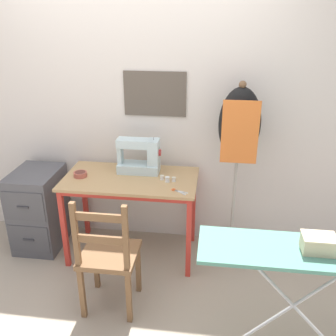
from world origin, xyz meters
The scene contains 14 objects.
ground_plane centered at (0.00, 0.00, 0.00)m, with size 14.00×14.00×0.00m, color tan.
wall_back centered at (0.00, 0.67, 1.28)m, with size 10.00×0.07×2.55m.
sewing_table centered at (0.00, 0.29, 0.67)m, with size 1.13×0.60×0.76m.
sewing_machine centered at (0.07, 0.43, 0.90)m, with size 0.37×0.17×0.33m.
fabric_bowl centered at (-0.43, 0.27, 0.78)m, with size 0.11×0.11×0.04m.
scissors centered at (0.42, 0.10, 0.76)m, with size 0.14×0.10×0.01m.
thread_spool_near_machine centered at (0.27, 0.30, 0.78)m, with size 0.04×0.04×0.04m.
thread_spool_mid_table centered at (0.32, 0.26, 0.78)m, with size 0.04×0.04×0.04m.
thread_spool_far_edge centered at (0.37, 0.28, 0.78)m, with size 0.04×0.04×0.04m.
wooden_chair centered at (-0.02, -0.38, 0.45)m, with size 0.40×0.38×0.94m.
filing_cabinet centered at (-0.88, 0.33, 0.37)m, with size 0.40×0.53×0.74m.
dress_form centered at (0.88, 0.42, 1.15)m, with size 0.34×0.32×1.57m.
ironing_board centered at (1.23, -0.63, 0.76)m, with size 1.19×0.37×0.81m.
storage_box centered at (1.30, -0.64, 0.86)m, with size 0.19×0.13×0.10m.
Camera 1 is at (0.69, -2.50, 2.08)m, focal length 40.00 mm.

